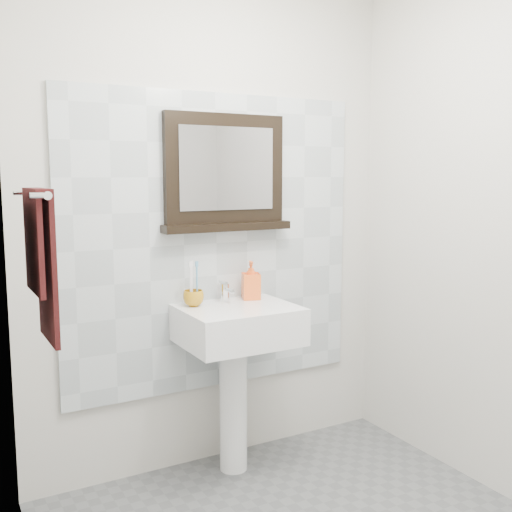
% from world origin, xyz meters
% --- Properties ---
extents(back_wall, '(2.00, 0.01, 2.50)m').
position_xyz_m(back_wall, '(0.00, 1.10, 1.25)').
color(back_wall, beige).
rests_on(back_wall, ground).
extents(left_wall, '(0.01, 2.20, 2.50)m').
position_xyz_m(left_wall, '(-1.00, 0.00, 1.25)').
color(left_wall, beige).
rests_on(left_wall, ground).
extents(splashback, '(1.60, 0.02, 1.50)m').
position_xyz_m(splashback, '(0.00, 1.09, 1.15)').
color(splashback, '#B5BFC4').
rests_on(splashback, back_wall).
extents(pedestal_sink, '(0.55, 0.44, 0.96)m').
position_xyz_m(pedestal_sink, '(0.01, 0.87, 0.68)').
color(pedestal_sink, white).
rests_on(pedestal_sink, ground).
extents(toothbrush_cup, '(0.12, 0.12, 0.08)m').
position_xyz_m(toothbrush_cup, '(-0.17, 0.98, 0.90)').
color(toothbrush_cup, '#B57D15').
rests_on(toothbrush_cup, pedestal_sink).
extents(toothbrushes, '(0.05, 0.04, 0.21)m').
position_xyz_m(toothbrushes, '(-0.17, 0.98, 0.98)').
color(toothbrushes, white).
rests_on(toothbrushes, toothbrush_cup).
extents(soap_dispenser, '(0.11, 0.11, 0.20)m').
position_xyz_m(soap_dispenser, '(0.15, 0.99, 0.96)').
color(soap_dispenser, '#FF3B1E').
rests_on(soap_dispenser, pedestal_sink).
extents(framed_mirror, '(0.69, 0.11, 0.58)m').
position_xyz_m(framed_mirror, '(0.04, 1.06, 1.49)').
color(framed_mirror, black).
rests_on(framed_mirror, back_wall).
extents(towel_bar, '(0.07, 0.40, 0.03)m').
position_xyz_m(towel_bar, '(-0.95, 0.54, 1.43)').
color(towel_bar, silver).
rests_on(towel_bar, left_wall).
extents(hand_towel, '(0.06, 0.30, 0.55)m').
position_xyz_m(hand_towel, '(-0.94, 0.54, 1.22)').
color(hand_towel, black).
rests_on(hand_towel, towel_bar).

